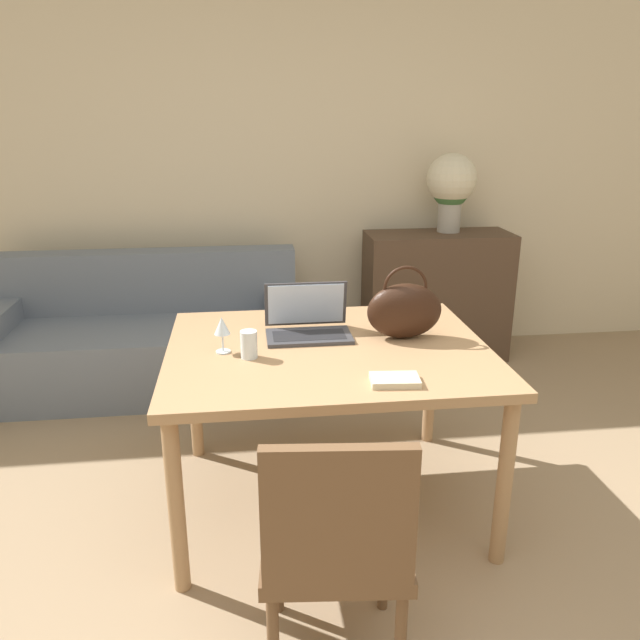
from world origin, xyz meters
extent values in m
plane|color=#997F60|center=(0.00, 0.00, 0.00)|extent=(14.00, 14.00, 0.00)
cube|color=beige|center=(0.00, 2.81, 1.35)|extent=(10.00, 0.06, 2.70)
cube|color=#A87F56|center=(-0.04, 0.80, 0.73)|extent=(1.34, 1.08, 0.04)
cylinder|color=#A87F56|center=(-0.65, 0.32, 0.36)|extent=(0.06, 0.06, 0.71)
cylinder|color=#A87F56|center=(0.57, 0.32, 0.36)|extent=(0.06, 0.06, 0.71)
cylinder|color=#A87F56|center=(-0.65, 1.29, 0.36)|extent=(0.06, 0.06, 0.71)
cylinder|color=#A87F56|center=(0.57, 1.29, 0.36)|extent=(0.06, 0.06, 0.71)
cube|color=brown|center=(-0.13, -0.03, 0.43)|extent=(0.48, 0.48, 0.05)
cube|color=brown|center=(-0.15, -0.23, 0.67)|extent=(0.42, 0.08, 0.42)
cylinder|color=brown|center=(-0.30, 0.17, 0.20)|extent=(0.04, 0.04, 0.41)
cylinder|color=brown|center=(0.07, 0.14, 0.20)|extent=(0.04, 0.04, 0.41)
cube|color=slate|center=(-1.02, 2.18, 0.21)|extent=(1.95, 0.83, 0.42)
cube|color=slate|center=(-1.02, 2.50, 0.62)|extent=(1.95, 0.20, 0.40)
cube|color=slate|center=(-1.90, 2.18, 0.28)|extent=(0.20, 0.83, 0.56)
cube|color=slate|center=(-0.14, 2.18, 0.28)|extent=(0.20, 0.83, 0.56)
cube|color=#4C3828|center=(0.96, 2.47, 0.45)|extent=(1.00, 0.40, 0.90)
cube|color=#38383D|center=(-0.11, 0.92, 0.76)|extent=(0.37, 0.21, 0.02)
cube|color=black|center=(-0.11, 0.91, 0.77)|extent=(0.31, 0.14, 0.00)
cube|color=#38383D|center=(-0.11, 1.05, 0.87)|extent=(0.37, 0.04, 0.21)
cube|color=silver|center=(-0.11, 1.04, 0.87)|extent=(0.34, 0.04, 0.19)
cylinder|color=silver|center=(-0.37, 0.72, 0.81)|extent=(0.07, 0.07, 0.11)
cylinder|color=silver|center=(-0.48, 0.80, 0.75)|extent=(0.06, 0.06, 0.01)
cylinder|color=silver|center=(-0.48, 0.80, 0.79)|extent=(0.01, 0.01, 0.07)
cone|color=silver|center=(-0.48, 0.80, 0.87)|extent=(0.07, 0.07, 0.07)
ellipsoid|color=black|center=(0.30, 0.87, 0.87)|extent=(0.33, 0.14, 0.24)
torus|color=black|center=(0.30, 0.87, 0.98)|extent=(0.19, 0.01, 0.19)
cylinder|color=#9E998E|center=(1.03, 2.52, 1.01)|extent=(0.16, 0.16, 0.23)
sphere|color=#3D6B38|center=(1.03, 2.52, 1.19)|extent=(0.25, 0.25, 0.25)
sphere|color=beige|center=(1.03, 2.52, 1.26)|extent=(0.34, 0.34, 0.34)
cube|color=beige|center=(0.15, 0.41, 0.76)|extent=(0.19, 0.13, 0.02)
camera|label=1|loc=(-0.38, -1.62, 1.69)|focal=35.00mm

